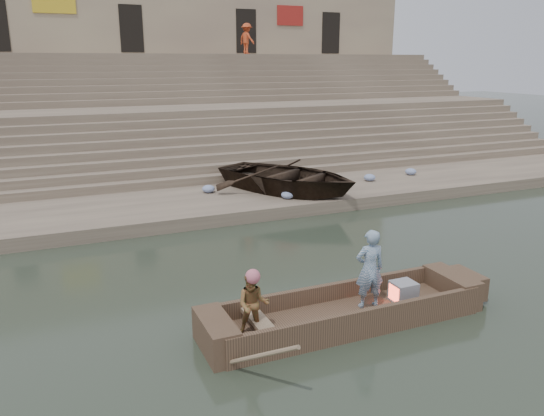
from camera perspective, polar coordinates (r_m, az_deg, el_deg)
ground at (r=12.40m, az=15.55°, el=-8.16°), size 120.00×120.00×0.00m
lower_landing at (r=18.86m, az=0.39°, el=1.17°), size 32.00×4.00×0.40m
mid_landing at (r=25.56m, az=-6.44°, el=7.58°), size 32.00×3.00×2.80m
upper_landing at (r=32.17m, az=-10.24°, el=11.18°), size 32.00×3.00×5.20m
ghat_steps at (r=27.12m, az=-7.52°, el=8.85°), size 32.00×11.00×5.20m
building_wall at (r=36.00m, az=-12.01°, el=16.31°), size 32.00×5.07×11.20m
main_rowboat at (r=10.50m, az=7.73°, el=-11.53°), size 5.00×1.30×0.22m
rowboat_trim at (r=10.51m, az=8.78°, el=-10.36°), size 6.04×2.63×1.83m
standing_man at (r=10.45m, az=10.34°, el=-6.40°), size 0.62×0.46×1.57m
rowing_man at (r=9.35m, az=-2.02°, el=-10.23°), size 0.69×0.62×1.16m
television at (r=11.05m, az=13.75°, el=-8.64°), size 0.46×0.42×0.40m
beached_rowboat at (r=18.71m, az=1.71°, el=3.37°), size 5.89×6.39×1.08m
pedestrian at (r=32.46m, az=-2.70°, el=17.55°), size 0.99×1.26×1.72m
cloth_bundles at (r=19.49m, az=4.37°, el=2.59°), size 8.79×2.30×0.26m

